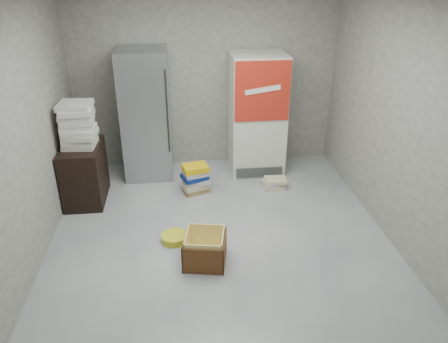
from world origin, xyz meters
TOP-DOWN VIEW (x-y plane):
  - ground at (0.00, 0.00)m, footprint 5.00×5.00m
  - room_shell at (0.00, 0.00)m, footprint 4.04×5.04m
  - steel_fridge at (-0.90, 2.13)m, footprint 0.70×0.72m
  - coke_cooler at (0.75, 2.12)m, footprint 0.80×0.73m
  - wood_shelf at (-1.73, 1.40)m, footprint 0.50×0.80m
  - supply_box_stack at (-1.72, 1.40)m, footprint 0.45×0.45m
  - phonebook_stack_main at (-0.23, 1.45)m, footprint 0.43×0.39m
  - phonebook_stack_side at (0.91, 1.46)m, footprint 0.36×0.30m
  - cardboard_box at (-0.21, -0.17)m, footprint 0.52×0.52m
  - bucket_lid at (-0.55, 0.27)m, footprint 0.33×0.33m

SIDE VIEW (x-z plane):
  - ground at x=0.00m, z-range 0.00..0.00m
  - bucket_lid at x=-0.55m, z-range 0.00..0.08m
  - phonebook_stack_side at x=0.91m, z-range 0.00..0.14m
  - cardboard_box at x=-0.21m, z-range -0.03..0.33m
  - phonebook_stack_main at x=-0.23m, z-range 0.00..0.42m
  - wood_shelf at x=-1.73m, z-range 0.00..0.80m
  - coke_cooler at x=0.75m, z-range 0.00..1.80m
  - steel_fridge at x=-0.90m, z-range 0.00..1.90m
  - supply_box_stack at x=-1.72m, z-range 0.80..1.38m
  - room_shell at x=0.00m, z-range 0.39..3.21m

